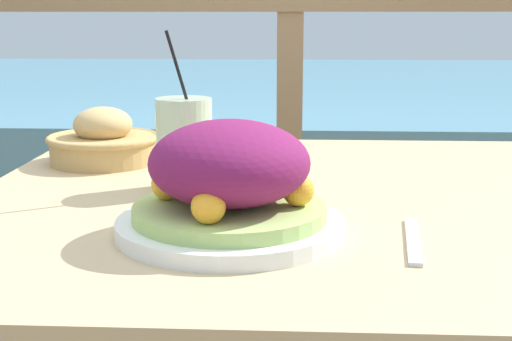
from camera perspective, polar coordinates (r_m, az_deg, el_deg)
The scene contains 8 objects.
patio_table at distance 1.12m, azimuth 2.41°, elevation -6.57°, with size 0.97×0.97×0.72m.
railing_fence at distance 1.96m, azimuth 2.72°, elevation 7.15°, with size 2.80×0.08×1.09m.
sea_backdrop at distance 4.51m, azimuth 2.80°, elevation 3.50°, with size 12.00×4.00×0.60m.
salad_plate at distance 0.88m, azimuth -2.15°, elevation -1.21°, with size 0.29×0.29×0.14m.
drink_glass at distance 1.12m, azimuth -5.75°, elevation 2.11°, with size 0.09×0.09×0.25m.
bread_basket at distance 1.35m, azimuth -12.09°, elevation 2.28°, with size 0.21×0.21×0.10m.
knife at distance 0.89m, azimuth 12.44°, elevation -5.46°, with size 0.04×0.18×0.00m.
orange_near_basket at distance 1.49m, azimuth -5.68°, elevation 3.24°, with size 0.07×0.07×0.07m.
Camera 1 is at (0.01, -1.06, 1.00)m, focal length 50.00 mm.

